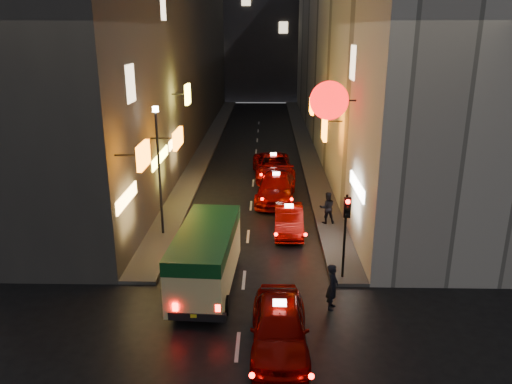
# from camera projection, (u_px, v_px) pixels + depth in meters

# --- Properties ---
(building_left) EXTENTS (7.48, 52.00, 18.00)m
(building_left) POSITION_uv_depth(u_px,v_px,m) (162.00, 39.00, 41.91)
(building_left) COLOR #373432
(building_left) RESTS_ON ground
(building_right) EXTENTS (8.13, 52.00, 18.00)m
(building_right) POSITION_uv_depth(u_px,v_px,m) (353.00, 39.00, 41.57)
(building_right) COLOR beige
(building_right) RESTS_ON ground
(building_far) EXTENTS (30.00, 10.00, 22.00)m
(building_far) POSITION_uv_depth(u_px,v_px,m) (262.00, 20.00, 71.54)
(building_far) COLOR #323136
(building_far) RESTS_ON ground
(sidewalk_left) EXTENTS (1.50, 52.00, 0.15)m
(sidewalk_left) POSITION_uv_depth(u_px,v_px,m) (209.00, 143.00, 44.59)
(sidewalk_left) COLOR #403E3C
(sidewalk_left) RESTS_ON ground
(sidewalk_right) EXTENTS (1.50, 52.00, 0.15)m
(sidewalk_right) POSITION_uv_depth(u_px,v_px,m) (304.00, 143.00, 44.41)
(sidewalk_right) COLOR #403E3C
(sidewalk_right) RESTS_ON ground
(minibus) EXTENTS (2.34, 5.89, 2.49)m
(minibus) POSITION_uv_depth(u_px,v_px,m) (206.00, 252.00, 19.14)
(minibus) COLOR #D4CF84
(minibus) RESTS_ON ground
(taxi_near) EXTENTS (2.31, 5.62, 1.95)m
(taxi_near) POSITION_uv_depth(u_px,v_px,m) (279.00, 323.00, 15.70)
(taxi_near) COLOR #770300
(taxi_near) RESTS_ON ground
(taxi_second) EXTENTS (2.06, 4.84, 1.70)m
(taxi_second) POSITION_uv_depth(u_px,v_px,m) (289.00, 218.00, 24.86)
(taxi_second) COLOR #770300
(taxi_second) RESTS_ON ground
(taxi_third) EXTENTS (2.85, 5.88, 1.98)m
(taxi_third) POSITION_uv_depth(u_px,v_px,m) (276.00, 185.00, 29.57)
(taxi_third) COLOR #770300
(taxi_third) RESTS_ON ground
(taxi_far) EXTENTS (2.77, 5.88, 1.99)m
(taxi_far) POSITION_uv_depth(u_px,v_px,m) (273.00, 165.00, 34.13)
(taxi_far) COLOR #770300
(taxi_far) RESTS_ON ground
(pedestrian_crossing) EXTENTS (0.60, 0.75, 1.98)m
(pedestrian_crossing) POSITION_uv_depth(u_px,v_px,m) (333.00, 284.00, 17.94)
(pedestrian_crossing) COLOR black
(pedestrian_crossing) RESTS_ON ground
(pedestrian_sidewalk) EXTENTS (0.76, 0.52, 1.89)m
(pedestrian_sidewalk) POSITION_uv_depth(u_px,v_px,m) (327.00, 206.00, 25.62)
(pedestrian_sidewalk) COLOR black
(pedestrian_sidewalk) RESTS_ON sidewalk_right
(traffic_light) EXTENTS (0.26, 0.43, 3.50)m
(traffic_light) POSITION_uv_depth(u_px,v_px,m) (346.00, 219.00, 19.34)
(traffic_light) COLOR black
(traffic_light) RESTS_ON sidewalk_right
(lamp_post) EXTENTS (0.28, 0.28, 6.22)m
(lamp_post) POSITION_uv_depth(u_px,v_px,m) (159.00, 163.00, 23.50)
(lamp_post) COLOR black
(lamp_post) RESTS_ON sidewalk_left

